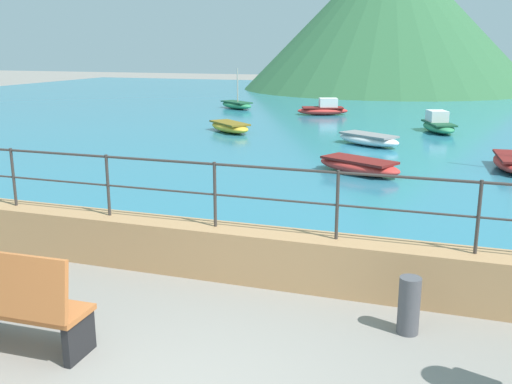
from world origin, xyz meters
TOP-DOWN VIEW (x-y plane):
  - promenade_wall at (0.00, 3.20)m, footprint 20.00×0.56m
  - railing at (0.00, 3.20)m, footprint 18.44×0.04m
  - lake_water at (0.00, 25.84)m, footprint 64.00×44.32m
  - hill_main at (-2.76, 40.56)m, footprint 21.12×21.12m
  - bench_main at (-2.08, 0.57)m, footprint 1.71×0.60m
  - bollard at (1.84, 2.30)m, footprint 0.24×0.24m
  - boat_0 at (-5.55, 15.82)m, footprint 2.32×2.20m
  - boat_1 at (-0.33, 14.51)m, footprint 2.43×1.99m
  - boat_2 at (0.04, 10.22)m, footprint 2.46×1.85m
  - boat_4 at (-8.20, 23.59)m, footprint 2.38×2.10m
  - boat_5 at (-3.47, 22.31)m, footprint 2.47×1.62m
  - boat_7 at (1.67, 18.29)m, footprint 1.62×2.47m

SIDE VIEW (x-z plane):
  - lake_water at x=0.00m, z-range 0.00..0.06m
  - boat_0 at x=-5.55m, z-range 0.08..0.44m
  - boat_1 at x=-0.33m, z-range 0.08..0.44m
  - boat_2 at x=0.04m, z-range 0.08..0.44m
  - boat_4 at x=-8.20m, z-range -0.74..1.26m
  - boat_5 at x=-3.47m, z-range -0.05..0.71m
  - boat_7 at x=1.67m, z-range -0.05..0.71m
  - bollard at x=1.84m, z-range 0.00..0.66m
  - promenade_wall at x=0.00m, z-range 0.00..0.70m
  - bench_main at x=-2.08m, z-range -0.01..1.12m
  - railing at x=0.00m, z-range 0.87..1.77m
  - hill_main at x=-2.76m, z-range 0.00..10.64m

